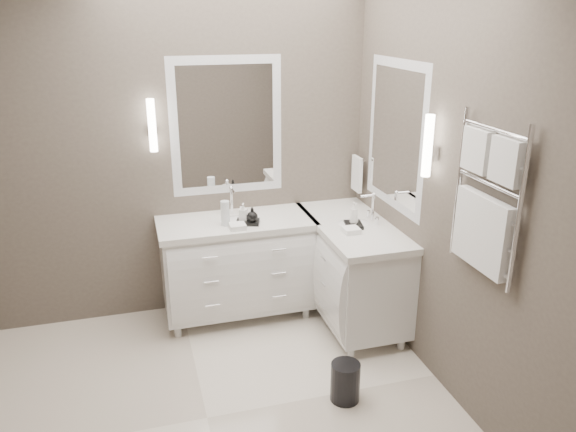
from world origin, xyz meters
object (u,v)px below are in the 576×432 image
object	(u,v)px
vanity_back	(237,262)
vanity_right	(352,265)
waste_bin	(345,382)
towel_ladder	(485,206)

from	to	relation	value
vanity_back	vanity_right	size ratio (longest dim) A/B	1.00
vanity_right	waste_bin	xyz separation A→B (m)	(-0.43, -0.97, -0.35)
waste_bin	towel_ladder	bearing A→B (deg)	-27.09
waste_bin	vanity_back	bearing A→B (deg)	109.20
vanity_right	towel_ladder	distance (m)	1.60
towel_ladder	waste_bin	bearing A→B (deg)	152.91
towel_ladder	vanity_back	bearing A→B (deg)	124.10
vanity_back	waste_bin	world-z (taller)	vanity_back
vanity_back	towel_ladder	bearing A→B (deg)	-55.90
towel_ladder	waste_bin	xyz separation A→B (m)	(-0.65, 0.33, -1.26)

